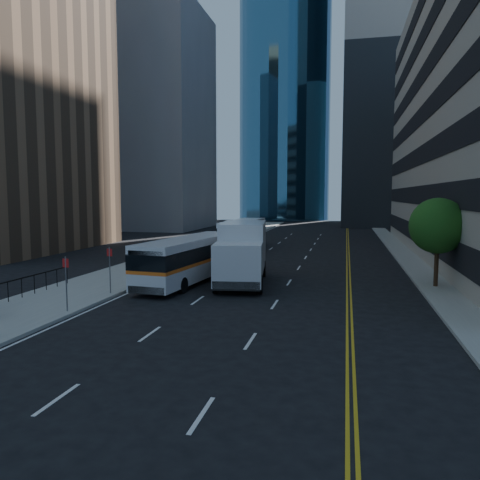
{
  "coord_description": "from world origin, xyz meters",
  "views": [
    {
      "loc": [
        3.87,
        -20.55,
        5.38
      ],
      "look_at": [
        -2.12,
        5.78,
        2.8
      ],
      "focal_mm": 35.0,
      "sensor_mm": 36.0,
      "label": 1
    }
  ],
  "objects": [
    {
      "name": "ground",
      "position": [
        0.0,
        0.0,
        0.0
      ],
      "size": [
        160.0,
        160.0,
        0.0
      ],
      "primitive_type": "plane",
      "color": "black",
      "rests_on": "ground"
    },
    {
      "name": "street_tree",
      "position": [
        9.0,
        8.0,
        3.64
      ],
      "size": [
        3.2,
        3.2,
        5.1
      ],
      "color": "#332114",
      "rests_on": "sidewalk_east"
    },
    {
      "name": "sidewalk_east",
      "position": [
        9.0,
        25.0,
        0.07
      ],
      "size": [
        2.0,
        90.0,
        0.15
      ],
      "primitive_type": "cube",
      "color": "gray",
      "rests_on": "ground"
    },
    {
      "name": "office_tower_north",
      "position": [
        18.0,
        72.0,
        30.0
      ],
      "size": [
        30.0,
        28.0,
        60.0
      ],
      "primitive_type": "cube",
      "color": "gray",
      "rests_on": "ground"
    },
    {
      "name": "bus_rear",
      "position": [
        -6.38,
        25.97,
        1.56
      ],
      "size": [
        2.65,
        11.1,
        2.85
      ],
      "rotation": [
        0.0,
        0.0,
        -0.02
      ],
      "color": "white",
      "rests_on": "ground"
    },
    {
      "name": "box_truck",
      "position": [
        -2.28,
        7.05,
        1.95
      ],
      "size": [
        3.69,
        8.01,
        3.69
      ],
      "rotation": [
        0.0,
        0.0,
        0.14
      ],
      "color": "silver",
      "rests_on": "ground"
    },
    {
      "name": "midrise_west",
      "position": [
        -28.0,
        52.0,
        17.5
      ],
      "size": [
        18.0,
        18.0,
        35.0
      ],
      "primitive_type": "cube",
      "color": "gray",
      "rests_on": "ground"
    },
    {
      "name": "bus_front",
      "position": [
        -5.54,
        6.82,
        1.51
      ],
      "size": [
        3.52,
        10.93,
        2.77
      ],
      "rotation": [
        0.0,
        0.0,
        -0.11
      ],
      "color": "silver",
      "rests_on": "ground"
    },
    {
      "name": "sidewalk_west",
      "position": [
        -10.5,
        25.0,
        0.07
      ],
      "size": [
        5.0,
        90.0,
        0.15
      ],
      "primitive_type": "cube",
      "color": "gray",
      "rests_on": "ground"
    },
    {
      "name": "glass_tower",
      "position": [
        -10.0,
        85.0,
        40.0
      ],
      "size": [
        20.0,
        20.0,
        80.0
      ],
      "primitive_type": "cylinder",
      "color": "#2A5472",
      "rests_on": "ground"
    }
  ]
}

